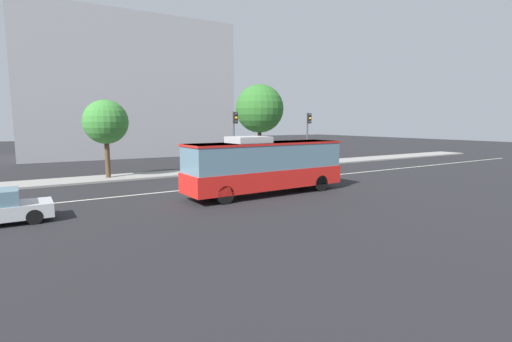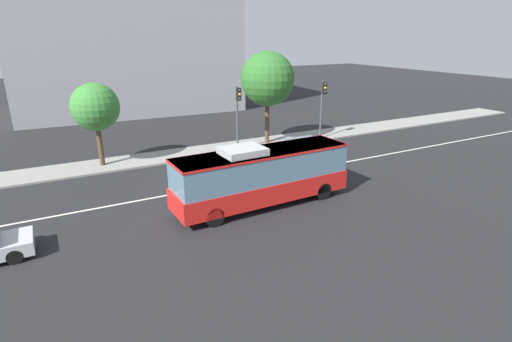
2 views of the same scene
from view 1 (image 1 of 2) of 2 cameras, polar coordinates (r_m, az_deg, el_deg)
ground_plane at (r=24.97m, az=-6.08°, el=-2.44°), size 160.00×160.00×0.00m
sidewalk_kerb at (r=31.73m, az=-11.95°, el=-0.32°), size 80.00×3.31×0.14m
lane_centre_line at (r=24.97m, az=-6.08°, el=-2.42°), size 76.00×0.16×0.01m
transit_bus at (r=22.14m, az=1.44°, el=1.07°), size 10.07×2.81×3.46m
sedan_silver_ahead at (r=31.29m, az=5.51°, el=0.91°), size 4.55×1.92×1.46m
traffic_light_near_corner at (r=36.81m, az=7.99°, el=6.27°), size 0.34×0.62×5.20m
traffic_light_mid_block at (r=32.27m, az=-3.29°, el=6.18°), size 0.34×0.62×5.20m
street_tree_kerbside_left at (r=34.90m, az=0.56°, el=9.49°), size 4.44×4.44×7.75m
street_tree_kerbside_right at (r=30.05m, az=-21.99°, el=6.91°), size 3.27×3.27×5.94m
office_block_background at (r=54.28m, az=-19.42°, el=11.50°), size 25.69×16.45×17.00m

